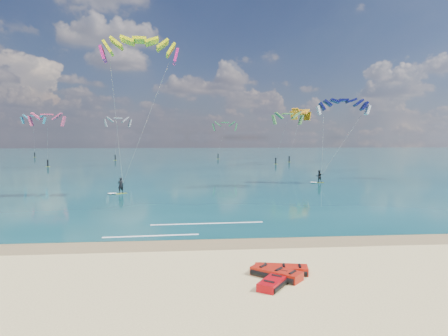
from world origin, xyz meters
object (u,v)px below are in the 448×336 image
Objects in this scene: packed_kite_left at (281,273)px; packed_kite_mid at (276,278)px; packed_kite_right at (276,285)px; kitesurfer_main at (130,110)px; kitesurfer_far at (333,132)px.

packed_kite_mid is at bearing -110.88° from packed_kite_left.
kitesurfer_main reaches higher than packed_kite_right.
kitesurfer_far is (23.67, 9.16, -1.90)m from kitesurfer_main.
kitesurfer_main is 25.45m from kitesurfer_far.
kitesurfer_far is (14.73, 33.56, 6.56)m from packed_kite_right.
packed_kite_right is (-0.52, -1.29, 0.00)m from packed_kite_left.
packed_kite_left is at bearing 99.61° from packed_kite_mid.
kitesurfer_far is at bearing 108.25° from packed_kite_mid.
kitesurfer_far is at bearing 11.41° from packed_kite_right.
packed_kite_mid reaches higher than packed_kite_right.
packed_kite_mid is 0.14× the size of kitesurfer_main.
kitesurfer_main is (-8.94, 24.41, 8.47)m from packed_kite_right.
packed_kite_right is at bearing -104.85° from kitesurfer_main.
kitesurfer_far is (14.20, 32.27, 6.56)m from packed_kite_left.
kitesurfer_far is (14.52, 32.77, 6.56)m from packed_kite_mid.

